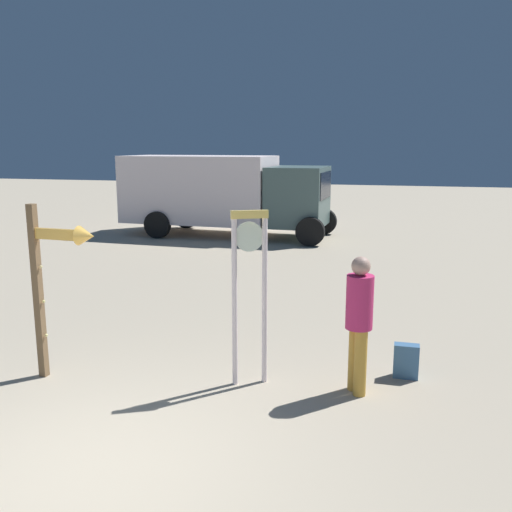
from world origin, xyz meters
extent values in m
plane|color=#B2A38B|center=(0.00, 0.00, 0.00)|extent=(80.00, 80.00, 0.00)
cylinder|color=white|center=(0.78, 2.29, 1.10)|extent=(0.07, 0.07, 2.20)
cylinder|color=white|center=(1.13, 2.47, 1.10)|extent=(0.07, 0.07, 2.20)
cube|color=#FDD664|center=(0.96, 2.38, 2.25)|extent=(0.46, 0.28, 0.10)
cylinder|color=silver|center=(0.94, 2.41, 1.96)|extent=(0.36, 0.20, 0.38)
cube|color=black|center=(0.93, 2.43, 1.96)|extent=(0.04, 0.03, 0.09)
cube|color=black|center=(0.93, 2.43, 1.96)|extent=(0.06, 0.04, 0.14)
cube|color=brown|center=(-1.82, 1.88, 1.18)|extent=(0.10, 0.10, 2.35)
cube|color=#FABB4D|center=(-1.45, 1.86, 1.98)|extent=(0.65, 0.09, 0.14)
cone|color=#FABB4D|center=(-1.02, 1.84, 1.98)|extent=(0.23, 0.26, 0.25)
sphere|color=#F6E88D|center=(-1.74, 1.88, 0.59)|extent=(0.04, 0.04, 0.04)
sphere|color=#EDDF81|center=(-1.74, 1.88, 1.06)|extent=(0.04, 0.04, 0.04)
sphere|color=#F6DD8E|center=(-1.74, 1.88, 1.53)|extent=(0.04, 0.04, 0.04)
sphere|color=#F0E78E|center=(-1.74, 1.88, 2.00)|extent=(0.04, 0.04, 0.04)
cylinder|color=gold|center=(2.39, 2.37, 0.43)|extent=(0.16, 0.16, 0.85)
cylinder|color=gold|center=(2.31, 2.52, 0.43)|extent=(0.16, 0.16, 0.85)
cylinder|color=#CA2B63|center=(2.35, 2.45, 1.19)|extent=(0.34, 0.34, 0.68)
sphere|color=tan|center=(2.35, 2.45, 1.65)|extent=(0.24, 0.24, 0.24)
cube|color=teal|center=(2.95, 3.08, 0.23)|extent=(0.33, 0.17, 0.47)
cube|color=#4D5F97|center=(2.95, 3.19, 0.16)|extent=(0.23, 0.04, 0.21)
cube|color=silver|center=(-4.05, 13.99, 1.59)|extent=(5.18, 2.56, 2.27)
cube|color=#49615E|center=(-0.55, 13.87, 1.42)|extent=(1.88, 2.33, 1.94)
cube|color=black|center=(0.36, 13.84, 1.81)|extent=(0.10, 1.91, 0.85)
cylinder|color=black|center=(0.08, 12.63, 0.45)|extent=(0.91, 0.28, 0.90)
cylinder|color=black|center=(0.16, 15.06, 0.45)|extent=(0.91, 0.28, 0.90)
cylinder|color=black|center=(-5.14, 12.81, 0.45)|extent=(0.91, 0.28, 0.90)
cylinder|color=black|center=(-5.06, 15.24, 0.45)|extent=(0.91, 0.28, 0.90)
camera|label=1|loc=(2.80, -4.27, 3.10)|focal=39.03mm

